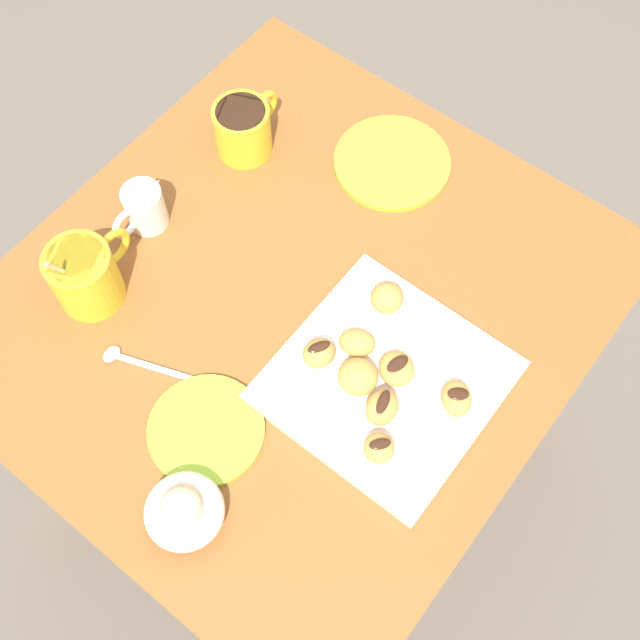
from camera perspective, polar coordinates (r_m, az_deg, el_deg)
ground_plane at (r=1.82m, az=-1.17°, el=-9.49°), size 8.00×8.00×0.00m
dining_table at (r=1.28m, az=-1.64°, el=-1.81°), size 0.85×0.78×0.72m
pastry_plate_square at (r=1.09m, az=4.75°, el=-4.38°), size 0.28×0.28×0.02m
coffee_mug_yellow_left at (r=1.16m, az=-16.48°, el=3.16°), size 0.14×0.09×0.15m
coffee_mug_yellow_right at (r=1.28m, az=-5.51°, el=13.57°), size 0.13×0.09×0.09m
cream_pitcher_white at (r=1.21m, az=-12.52°, el=7.92°), size 0.10×0.06×0.07m
ice_cream_bowl at (r=1.02m, az=-9.73°, el=-13.30°), size 0.10×0.10×0.07m
saucer_lime_left at (r=1.28m, az=5.18°, el=11.18°), size 0.18×0.18×0.01m
saucer_lime_right at (r=1.08m, az=-8.16°, el=-7.81°), size 0.16×0.16×0.01m
loose_spoon_near_saucer at (r=1.13m, az=-12.53°, el=-3.11°), size 0.07×0.15×0.01m
beignet_0 at (r=1.05m, az=4.47°, el=-6.27°), size 0.06×0.05×0.04m
chocolate_drizzle_0 at (r=1.03m, az=4.55°, el=-5.87°), size 0.04×0.02×0.00m
beignet_1 at (r=1.07m, az=-0.07°, el=-2.40°), size 0.06×0.05×0.04m
chocolate_drizzle_1 at (r=1.05m, az=-0.07°, el=-1.93°), size 0.03×0.03×0.00m
beignet_2 at (r=1.07m, az=9.75°, el=-5.56°), size 0.07×0.06×0.03m
chocolate_drizzle_2 at (r=1.05m, az=9.88°, el=-5.23°), size 0.03×0.03×0.00m
beignet_3 at (r=1.07m, az=5.50°, el=-3.50°), size 0.07×0.07×0.03m
chocolate_drizzle_3 at (r=1.06m, az=5.58°, el=-3.14°), size 0.04×0.03×0.00m
beignet_4 at (r=1.03m, az=4.25°, el=-9.14°), size 0.06×0.06×0.03m
chocolate_drizzle_4 at (r=1.02m, az=4.32°, el=-8.85°), size 0.03×0.03×0.00m
beignet_5 at (r=1.09m, az=2.68°, el=-1.63°), size 0.06×0.06×0.03m
beignet_6 at (r=1.06m, az=2.74°, el=-4.09°), size 0.07×0.07×0.04m
beignet_7 at (r=1.11m, az=4.83°, el=1.59°), size 0.05×0.05×0.04m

